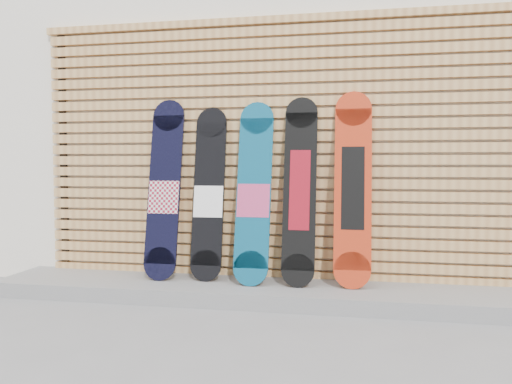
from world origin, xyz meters
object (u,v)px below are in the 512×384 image
snowboard_0 (164,190)px  snowboard_2 (254,193)px  snowboard_1 (209,194)px  snowboard_4 (353,188)px  snowboard_3 (300,190)px

snowboard_0 → snowboard_2: size_ratio=1.02×
snowboard_1 → snowboard_4: snowboard_4 is taller
snowboard_4 → snowboard_0: bearing=-179.8°
snowboard_0 → snowboard_2: 0.77m
snowboard_0 → snowboard_3: (1.14, -0.01, 0.01)m
snowboard_3 → snowboard_4: size_ratio=0.98×
snowboard_0 → snowboard_2: snowboard_0 is taller
snowboard_1 → snowboard_4: bearing=-0.8°
snowboard_1 → snowboard_4: (1.17, -0.02, 0.06)m
snowboard_2 → snowboard_3: bearing=2.5°
snowboard_1 → snowboard_4: 1.17m
snowboard_1 → snowboard_3: snowboard_3 is taller
snowboard_1 → snowboard_2: 0.39m
snowboard_0 → snowboard_3: snowboard_0 is taller
snowboard_0 → snowboard_1: size_ratio=1.05×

